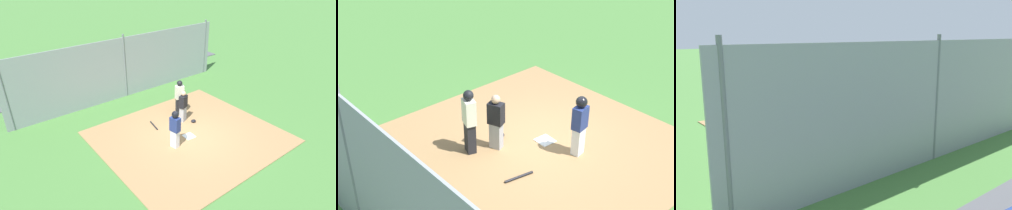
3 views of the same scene
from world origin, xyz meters
TOP-DOWN VIEW (x-y plane):
  - ground_plane at (0.00, 0.00)m, footprint 140.00×140.00m
  - dirt_infield at (0.00, 0.00)m, footprint 7.20×6.40m
  - home_plate at (0.00, 0.00)m, footprint 0.47×0.47m
  - catcher at (-0.63, -1.15)m, footprint 0.45×0.38m
  - umpire at (-0.91, -1.76)m, footprint 0.44×0.36m
  - runner at (0.93, 0.20)m, footprint 0.32×0.42m
  - baseball_bat at (0.70, -1.58)m, footprint 0.20×0.75m
  - catcher_mask at (-0.93, -0.75)m, footprint 0.24×0.20m
  - backstop_fence at (0.00, -5.09)m, footprint 12.00×0.10m
  - parking_lot at (0.00, -9.76)m, footprint 18.00×5.20m
  - parked_car_blue at (-2.95, -9.70)m, footprint 4.35×2.20m
  - parked_car_green at (-0.46, -9.65)m, footprint 4.30×2.09m

SIDE VIEW (x-z plane):
  - ground_plane at x=0.00m, z-range 0.00..0.00m
  - dirt_infield at x=0.00m, z-range 0.00..0.03m
  - parking_lot at x=0.00m, z-range 0.00..0.04m
  - home_plate at x=0.00m, z-range 0.03..0.05m
  - baseball_bat at x=0.70m, z-range 0.03..0.09m
  - catcher_mask at x=-0.93m, z-range 0.03..0.15m
  - parked_car_blue at x=-2.95m, z-range -0.03..1.25m
  - parked_car_green at x=-0.46m, z-range -0.03..1.25m
  - catcher at x=-0.63m, z-range 0.05..1.56m
  - umpire at x=-0.91m, z-range 0.07..1.80m
  - runner at x=0.93m, z-range 0.14..1.75m
  - backstop_fence at x=0.00m, z-range -0.07..3.28m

